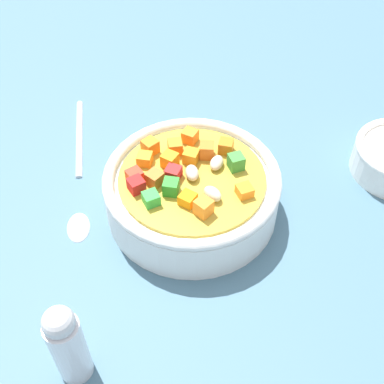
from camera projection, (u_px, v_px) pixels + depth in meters
ground_plane at (192, 215)px, 52.42cm from camera, size 140.00×140.00×2.00cm
soup_bowl_main at (192, 190)px, 49.59cm from camera, size 17.13×17.13×6.29cm
spoon at (78, 176)px, 54.26cm from camera, size 21.93×3.73×0.85cm
pepper_shaker at (67, 344)px, 37.08cm from camera, size 2.64×2.64×8.91cm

